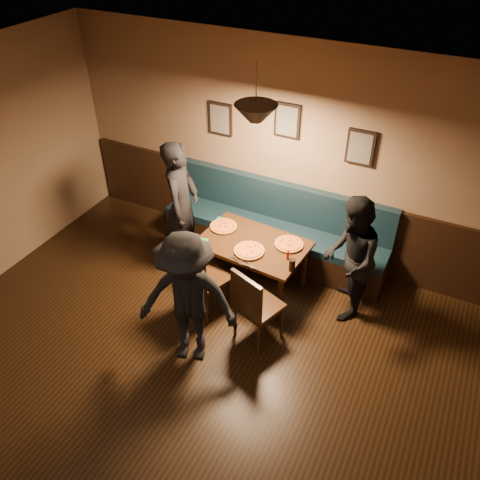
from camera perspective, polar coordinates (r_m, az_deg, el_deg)
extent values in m
plane|color=black|center=(4.93, -12.63, -23.05)|extent=(7.00, 7.00, 0.00)
plane|color=silver|center=(2.94, -19.83, 6.02)|extent=(7.00, 7.00, 0.00)
plane|color=#8C704F|center=(6.22, 5.36, 9.87)|extent=(6.00, 0.00, 6.00)
cube|color=black|center=(6.65, 4.83, 2.84)|extent=(5.88, 0.06, 1.00)
cube|color=black|center=(6.41, -2.27, 13.82)|extent=(0.32, 0.04, 0.42)
cube|color=black|center=(6.00, 5.50, 13.59)|extent=(0.32, 0.04, 0.42)
cube|color=black|center=(5.83, 13.75, 10.35)|extent=(0.32, 0.04, 0.42)
cone|color=black|center=(5.05, 1.83, 14.07)|extent=(0.44, 0.44, 0.25)
cube|color=black|center=(6.05, 1.48, -2.87)|extent=(1.32, 0.91, 0.67)
imported|color=black|center=(6.19, -6.75, 3.93)|extent=(0.55, 0.71, 1.73)
imported|color=black|center=(5.58, 12.60, -2.20)|extent=(0.76, 0.87, 1.53)
imported|color=black|center=(4.96, -6.10, -6.94)|extent=(1.14, 0.87, 1.57)
cylinder|color=#C96D25|center=(6.08, -1.93, 1.58)|extent=(0.43, 0.43, 0.04)
cylinder|color=gold|center=(5.69, 1.07, -1.24)|extent=(0.46, 0.46, 0.04)
cylinder|color=#C48C24|center=(5.82, 5.68, -0.48)|extent=(0.44, 0.44, 0.04)
cylinder|color=black|center=(5.43, 6.03, -2.89)|extent=(0.08, 0.08, 0.15)
cylinder|color=#8E1D04|center=(5.59, 5.55, -1.66)|extent=(0.04, 0.04, 0.13)
cube|color=#1F7434|center=(6.20, -2.14, 2.16)|extent=(0.18, 0.18, 0.01)
cube|color=#228027|center=(5.88, -4.46, -0.15)|extent=(0.16, 0.16, 0.01)
cube|color=silver|center=(5.56, 0.21, -2.56)|extent=(0.20, 0.09, 0.00)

